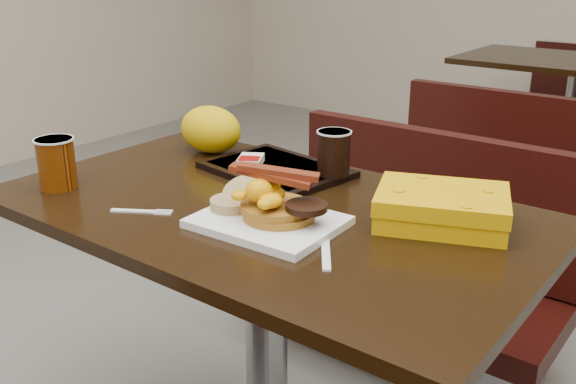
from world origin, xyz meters
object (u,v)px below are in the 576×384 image
Objects in this scene: bench_near_n at (404,255)px; pancake_stack at (279,211)px; table_near at (267,351)px; fork at (133,211)px; knife at (326,248)px; tray at (276,169)px; coffee_cup_near at (57,164)px; table_far at (570,130)px; bench_far_s at (527,165)px; hashbrown_sleeve_left at (251,161)px; platter at (268,222)px; paper_bag at (211,129)px; clamshell at (442,208)px; coffee_cup_far at (334,153)px.

pancake_stack is (0.09, -0.77, 0.42)m from bench_near_n.
fork reaches higher than table_near.
tray reaches higher than knife.
coffee_cup_near is 0.26m from fork.
pancake_stack is at bearing -88.01° from table_far.
bench_far_s is 12.68× the size of hashbrown_sleeve_left.
table_near is at bearing 24.05° from coffee_cup_near.
paper_bag is (-0.45, 0.31, 0.06)m from platter.
fork is at bearing -94.10° from table_far.
bench_far_s is at bearing 151.27° from knife.
pancake_stack is 0.56× the size of clamshell.
bench_near_n is (0.00, 0.70, -0.02)m from table_near.
platter is 2.11× the size of fork.
coffee_cup_near is at bearing 149.71° from fork.
table_near is 1.90m from bench_far_s.
knife is (0.14, -0.04, -0.03)m from pancake_stack.
tray is 0.48m from clamshell.
bench_near_n is 2.88× the size of tray.
tray reaches higher than bench_near_n.
table_far is at bearing 90.00° from table_near.
coffee_cup_far is (0.15, 0.03, 0.06)m from tray.
table_far is 6.45× the size of paper_bag.
hashbrown_sleeve_left is (-0.18, -1.73, 0.42)m from bench_far_s.
table_far is 2.87m from coffee_cup_near.
tray is 1.86× the size of paper_bag.
fork is 0.72× the size of knife.
table_far is (0.00, 1.90, 0.02)m from bench_near_n.
clamshell reaches higher than bench_far_s.
bench_far_s is 3.85× the size of clamshell.
pancake_stack is at bearing -6.86° from fork.
table_far is 8.18× the size of pancake_stack.
table_near is 0.56m from clamshell.
table_far is at bearing 90.00° from bench_near_n.
table_near is 0.42m from pancake_stack.
bench_near_n is 0.70m from hashbrown_sleeve_left.
clamshell reaches higher than platter.
paper_bag reaches higher than tray.
clamshell is (0.12, 0.24, 0.03)m from knife.
table_near is 0.47m from hashbrown_sleeve_left.
clamshell reaches higher than table_far.
paper_bag is (-0.73, 0.09, 0.03)m from clamshell.
coffee_cup_far is at bearing 30.73° from fork.
platter is at bearing -162.56° from clamshell.
table_near is at bearing 179.94° from clamshell.
pancake_stack is at bearing 43.45° from platter.
fork reaches higher than bench_far_s.
paper_bag is (-0.38, -2.37, 0.44)m from table_far.
table_near is 0.50m from coffee_cup_far.
paper_bag is (-0.18, 0.43, 0.06)m from fork.
pancake_stack is (0.09, -0.07, 0.41)m from table_near.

